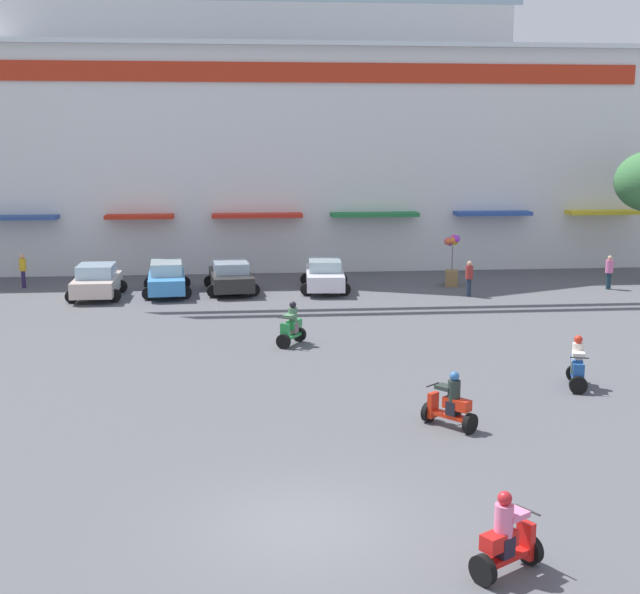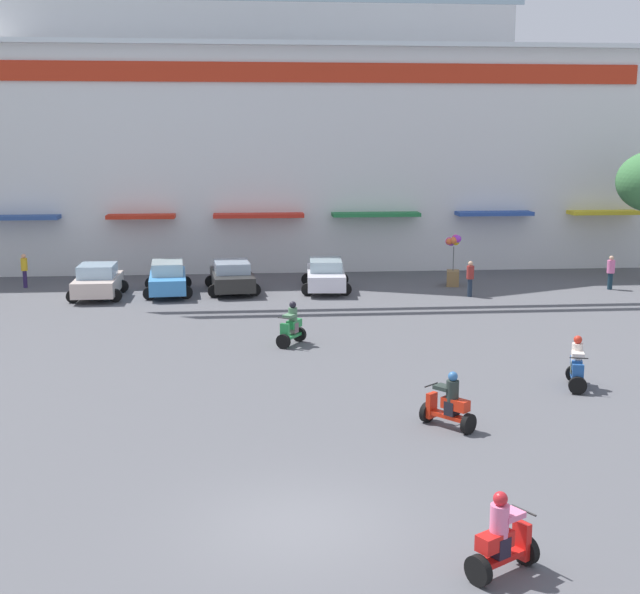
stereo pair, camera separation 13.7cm
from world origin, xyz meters
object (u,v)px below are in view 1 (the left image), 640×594
(parked_car_1, at_px, (167,278))
(pedestrian_1, at_px, (23,269))
(balloon_vendor_cart, at_px, (452,261))
(scooter_rider_3, at_px, (292,327))
(parked_car_0, at_px, (97,281))
(scooter_rider_4, at_px, (507,540))
(pedestrian_2, at_px, (609,270))
(parked_car_2, at_px, (231,277))
(scooter_rider_1, at_px, (577,366))
(parked_car_3, at_px, (325,275))
(pedestrian_0, at_px, (469,276))
(scooter_rider_2, at_px, (450,405))

(parked_car_1, relative_size, pedestrian_1, 2.67)
(parked_car_1, height_order, balloon_vendor_cart, balloon_vendor_cart)
(scooter_rider_3, relative_size, pedestrian_1, 0.94)
(parked_car_0, xyz_separation_m, scooter_rider_3, (8.30, -9.65, -0.12))
(scooter_rider_4, distance_m, balloon_vendor_cart, 28.12)
(scooter_rider_4, relative_size, pedestrian_2, 0.93)
(parked_car_0, distance_m, balloon_vendor_cart, 17.01)
(parked_car_2, relative_size, scooter_rider_3, 2.79)
(parked_car_0, relative_size, scooter_rider_1, 2.45)
(scooter_rider_1, bearing_deg, parked_car_0, 136.36)
(scooter_rider_1, height_order, scooter_rider_4, scooter_rider_1)
(parked_car_3, distance_m, balloon_vendor_cart, 6.43)
(parked_car_3, bearing_deg, pedestrian_2, -4.18)
(pedestrian_1, bearing_deg, parked_car_2, -11.35)
(parked_car_0, relative_size, balloon_vendor_cart, 1.51)
(parked_car_0, relative_size, pedestrian_0, 2.30)
(parked_car_0, height_order, balloon_vendor_cart, balloon_vendor_cart)
(scooter_rider_1, height_order, pedestrian_0, pedestrian_0)
(parked_car_0, relative_size, scooter_rider_3, 2.45)
(parked_car_2, distance_m, pedestrian_0, 11.15)
(pedestrian_1, height_order, pedestrian_2, pedestrian_1)
(parked_car_2, distance_m, scooter_rider_4, 27.22)
(parked_car_3, distance_m, pedestrian_1, 14.68)
(parked_car_1, distance_m, pedestrian_0, 14.03)
(scooter_rider_1, height_order, scooter_rider_3, scooter_rider_3)
(parked_car_3, relative_size, balloon_vendor_cart, 1.80)
(scooter_rider_4, bearing_deg, pedestrian_2, 62.61)
(pedestrian_2, bearing_deg, parked_car_1, 178.05)
(parked_car_1, height_order, scooter_rider_1, scooter_rider_1)
(parked_car_1, distance_m, pedestrian_1, 7.46)
(scooter_rider_1, xyz_separation_m, scooter_rider_4, (-5.44, -10.30, -0.02))
(scooter_rider_2, bearing_deg, pedestrian_0, 73.14)
(scooter_rider_1, xyz_separation_m, pedestrian_1, (-20.32, 18.51, 0.32))
(parked_car_1, xyz_separation_m, pedestrian_1, (-7.08, 2.33, 0.19))
(parked_car_2, relative_size, pedestrian_1, 2.62)
(scooter_rider_2, xyz_separation_m, scooter_rider_3, (-3.46, 8.99, 0.03))
(scooter_rider_4, bearing_deg, scooter_rider_1, 62.16)
(parked_car_1, bearing_deg, scooter_rider_2, -65.78)
(scooter_rider_2, relative_size, pedestrian_0, 0.91)
(scooter_rider_1, relative_size, balloon_vendor_cart, 0.62)
(parked_car_2, distance_m, pedestrian_1, 10.27)
(parked_car_0, distance_m, pedestrian_0, 17.06)
(parked_car_2, height_order, scooter_rider_4, scooter_rider_4)
(parked_car_2, bearing_deg, pedestrian_2, -3.25)
(parked_car_1, relative_size, balloon_vendor_cart, 1.75)
(scooter_rider_2, relative_size, balloon_vendor_cart, 0.59)
(pedestrian_1, bearing_deg, parked_car_0, -36.35)
(parked_car_2, height_order, scooter_rider_1, scooter_rider_1)
(pedestrian_0, bearing_deg, pedestrian_2, 9.45)
(parked_car_1, distance_m, parked_car_2, 3.00)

